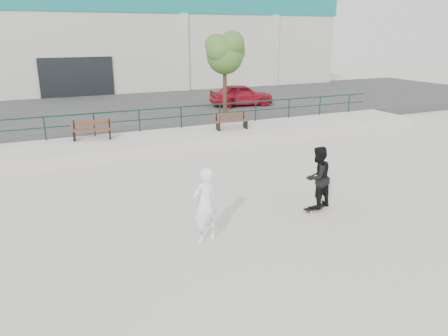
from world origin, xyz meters
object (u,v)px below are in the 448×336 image
bench_right (231,121)px  skateboard (316,208)px  tree (225,52)px  bench_left (92,130)px  seated_skater (206,205)px  red_car (241,95)px  standing_skater (318,177)px

bench_right → skateboard: bench_right is taller
bench_right → tree: tree is taller
bench_left → seated_skater: size_ratio=0.97×
bench_right → red_car: (3.57, 5.96, 0.29)m
seated_skater → red_car: bearing=-131.6°
tree → bench_right: bearing=-111.5°
bench_left → bench_right: size_ratio=1.08×
bench_right → bench_left: bearing=179.0°
standing_skater → red_car: bearing=-123.6°
red_car → standing_skater: bearing=169.7°
skateboard → standing_skater: (0.00, 0.00, 0.91)m
bench_left → red_car: (9.80, 5.28, 0.26)m
seated_skater → bench_left: bearing=-95.3°
bench_left → bench_right: bearing=5.8°
bench_right → seated_skater: 10.51m
bench_right → seated_skater: size_ratio=0.90×
tree → bench_left: bearing=-155.8°
standing_skater → seated_skater: (-3.57, -0.45, -0.05)m
skateboard → bench_left: bearing=107.0°
bench_left → skateboard: (4.67, -9.40, -0.82)m
bench_right → standing_skater: bearing=-94.9°
red_car → skateboard: red_car is taller
skateboard → red_car: bearing=61.3°
skateboard → seated_skater: bearing=177.8°
bench_right → seated_skater: seated_skater is taller
bench_right → tree: size_ratio=0.38×
bench_left → tree: size_ratio=0.41×
seated_skater → tree: bearing=-128.5°
bench_right → red_car: 6.95m
red_car → skateboard: (-5.13, -14.68, -1.09)m
bench_left → seated_skater: 9.92m
red_car → seated_skater: 17.46m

